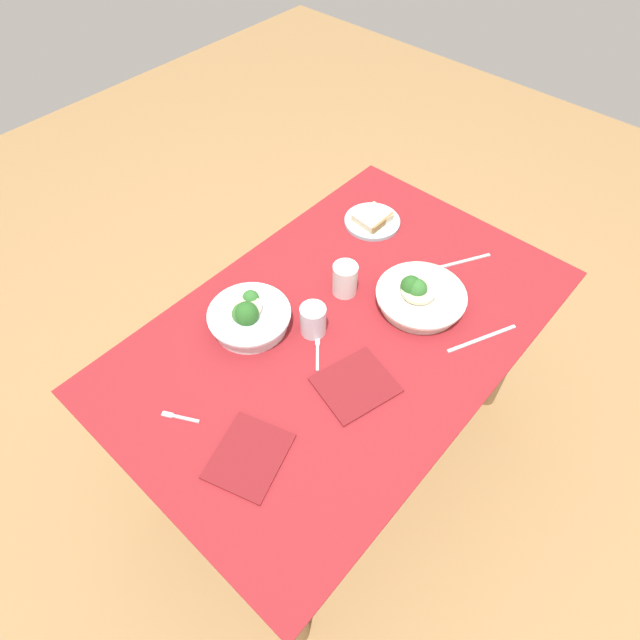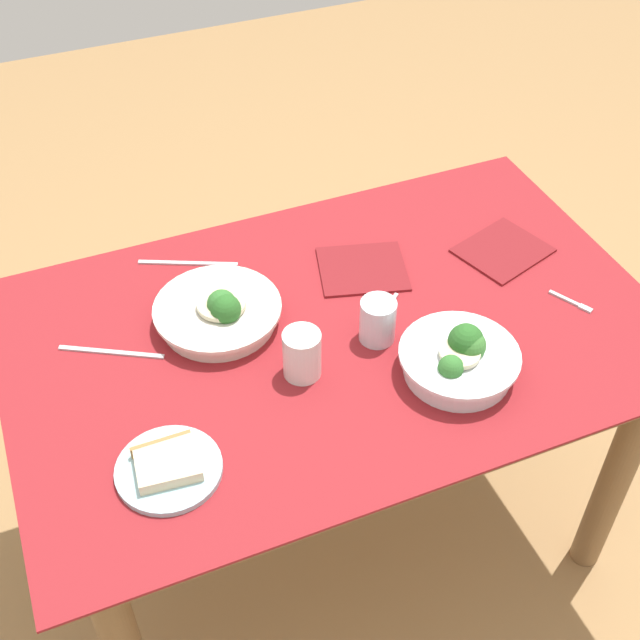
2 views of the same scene
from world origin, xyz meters
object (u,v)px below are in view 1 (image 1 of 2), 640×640
fork_by_near_bowl (317,352)px  table_knife_right (460,262)px  broccoli_bowl_near (419,297)px  napkin_folded_lower (355,385)px  broccoli_bowl_far (249,317)px  water_glass_center (313,320)px  water_glass_side (345,279)px  table_knife_left (482,339)px  napkin_folded_upper (249,456)px  bread_side_plate (373,220)px  fork_by_far_bowl (179,417)px

fork_by_near_bowl → table_knife_right: bearing=-52.1°
broccoli_bowl_near → napkin_folded_lower: (-0.34, -0.04, -0.03)m
broccoli_bowl_far → water_glass_center: size_ratio=2.48×
water_glass_side → table_knife_left: bearing=-74.0°
napkin_folded_upper → water_glass_side: bearing=17.4°
water_glass_side → fork_by_near_bowl: water_glass_side is taller
bread_side_plate → water_glass_center: size_ratio=1.99×
fork_by_far_bowl → table_knife_left: bearing=-149.3°
table_knife_right → fork_by_far_bowl: bearing=15.7°
napkin_folded_upper → napkin_folded_lower: same height
water_glass_center → napkin_folded_lower: 0.21m
table_knife_left → napkin_folded_upper: bearing=6.0°
bread_side_plate → water_glass_center: bearing=-161.2°
table_knife_left → fork_by_far_bowl: bearing=-6.5°
water_glass_center → table_knife_right: size_ratio=0.44×
fork_by_far_bowl → fork_by_near_bowl: same height
fork_by_near_bowl → table_knife_right: 0.55m
water_glass_center → napkin_folded_lower: water_glass_center is taller
water_glass_center → fork_by_near_bowl: water_glass_center is taller
bread_side_plate → napkin_folded_lower: (-0.53, -0.36, -0.01)m
water_glass_side → table_knife_left: (0.11, -0.40, -0.05)m
broccoli_bowl_near → table_knife_right: broccoli_bowl_near is taller
napkin_folded_upper → napkin_folded_lower: 0.32m
napkin_folded_upper → table_knife_right: bearing=-1.2°
fork_by_far_bowl → table_knife_right: bearing=-131.7°
bread_side_plate → table_knife_right: bearing=-84.3°
bread_side_plate → fork_by_far_bowl: size_ratio=2.03×
water_glass_center → table_knife_right: (0.50, -0.16, -0.04)m
water_glass_center → water_glass_side: size_ratio=0.93×
table_knife_right → napkin_folded_upper: napkin_folded_upper is taller
fork_by_far_bowl → water_glass_side: bearing=-121.2°
table_knife_right → napkin_folded_lower: napkin_folded_lower is taller
table_knife_right → napkin_folded_upper: bearing=28.1°
bread_side_plate → water_glass_side: (-0.29, -0.13, 0.04)m
fork_by_far_bowl → napkin_folded_lower: 0.45m
broccoli_bowl_far → water_glass_center: bearing=-54.3°
water_glass_side → table_knife_left: 0.41m
water_glass_center → water_glass_side: bearing=10.5°
water_glass_side → table_knife_left: water_glass_side is taller
broccoli_bowl_far → fork_by_near_bowl: (0.06, -0.20, -0.03)m
bread_side_plate → fork_by_near_bowl: bearing=-157.1°
water_glass_side → bread_side_plate: bearing=23.3°
bread_side_plate → fork_by_near_bowl: (-0.51, -0.22, -0.01)m
fork_by_near_bowl → napkin_folded_lower: 0.14m
broccoli_bowl_far → napkin_folded_upper: broccoli_bowl_far is taller
bread_side_plate → fork_by_far_bowl: (-0.89, -0.10, -0.01)m
table_knife_right → broccoli_bowl_near: bearing=29.4°
table_knife_right → napkin_folded_lower: bearing=33.6°
fork_by_near_bowl → broccoli_bowl_far: bearing=63.8°
bread_side_plate → broccoli_bowl_far: bearing=-178.5°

